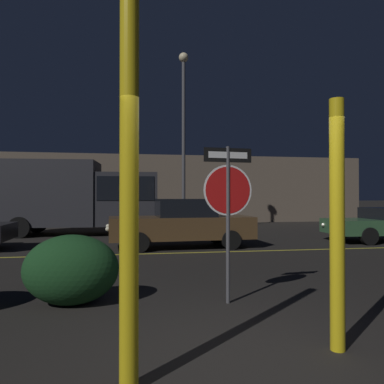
{
  "coord_description": "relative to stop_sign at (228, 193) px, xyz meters",
  "views": [
    {
      "loc": [
        -1.17,
        -3.56,
        1.65
      ],
      "look_at": [
        0.26,
        4.78,
        1.75
      ],
      "focal_mm": 35.0,
      "sensor_mm": 36.0,
      "label": 1
    }
  ],
  "objects": [
    {
      "name": "ground_plane",
      "position": [
        -0.35,
        -2.05,
        -1.7
      ],
      "size": [
        260.0,
        260.0,
        0.0
      ],
      "primitive_type": "plane",
      "color": "black"
    },
    {
      "name": "road_center_stripe",
      "position": [
        -0.35,
        5.17,
        -1.7
      ],
      "size": [
        39.56,
        0.12,
        0.01
      ],
      "primitive_type": "cube",
      "color": "gold",
      "rests_on": "ground_plane"
    },
    {
      "name": "stop_sign",
      "position": [
        0.0,
        0.0,
        0.0
      ],
      "size": [
        0.78,
        0.09,
        2.42
      ],
      "rotation": [
        0.0,
        0.0,
        0.08
      ],
      "color": "#4C4C51",
      "rests_on": "ground_plane"
    },
    {
      "name": "yellow_pole_left",
      "position": [
        -1.51,
        -2.36,
        0.03
      ],
      "size": [
        0.17,
        0.17,
        3.45
      ],
      "primitive_type": "cylinder",
      "color": "yellow",
      "rests_on": "ground_plane"
    },
    {
      "name": "yellow_pole_right",
      "position": [
        0.69,
        -1.91,
        -0.35
      ],
      "size": [
        0.16,
        0.16,
        2.7
      ],
      "primitive_type": "cylinder",
      "color": "yellow",
      "rests_on": "ground_plane"
    },
    {
      "name": "hedge_bush_2",
      "position": [
        -2.37,
        0.31,
        -1.17
      ],
      "size": [
        1.42,
        0.96,
        1.06
      ],
      "primitive_type": "ellipsoid",
      "color": "#19421E",
      "rests_on": "ground_plane"
    },
    {
      "name": "passing_car_2",
      "position": [
        0.19,
        6.34,
        -0.93
      ],
      "size": [
        4.71,
        2.0,
        1.57
      ],
      "rotation": [
        0.0,
        0.0,
        1.62
      ],
      "color": "brown",
      "rests_on": "ground_plane"
    },
    {
      "name": "delivery_truck",
      "position": [
        -3.58,
        11.08,
        0.0
      ],
      "size": [
        6.91,
        2.9,
        3.14
      ],
      "rotation": [
        0.0,
        0.0,
        -1.64
      ],
      "color": "#2D2D33",
      "rests_on": "ground_plane"
    },
    {
      "name": "street_lamp",
      "position": [
        0.94,
        11.08,
        3.37
      ],
      "size": [
        0.44,
        0.44,
        8.16
      ],
      "color": "#4C4C51",
      "rests_on": "ground_plane"
    },
    {
      "name": "building_backdrop",
      "position": [
        0.47,
        19.16,
        0.4
      ],
      "size": [
        26.44,
        4.05,
        4.2
      ],
      "primitive_type": "cube",
      "color": "#6B5B4C",
      "rests_on": "ground_plane"
    }
  ]
}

